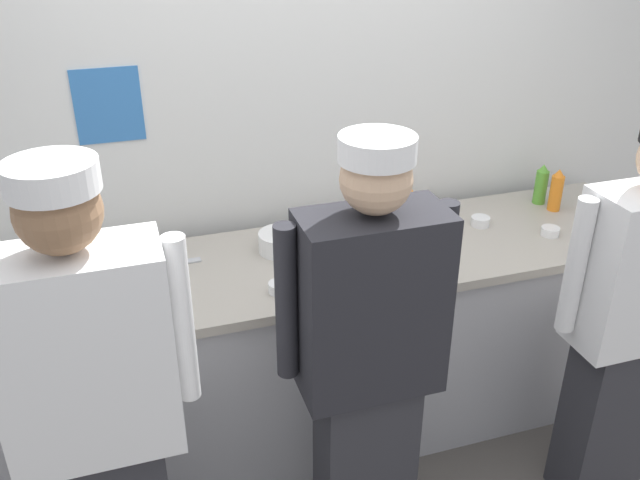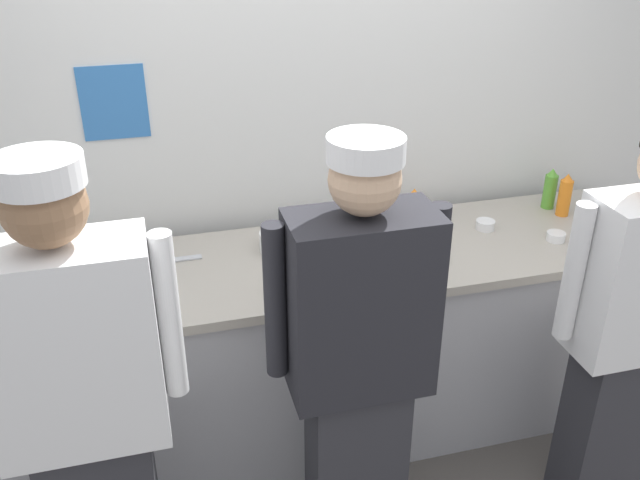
% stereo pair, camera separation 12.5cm
% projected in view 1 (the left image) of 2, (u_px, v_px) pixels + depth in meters
% --- Properties ---
extents(wall_back, '(4.91, 0.11, 2.90)m').
position_uv_depth(wall_back, '(289.00, 102.00, 3.04)').
color(wall_back, silver).
rests_on(wall_back, ground).
extents(prep_counter, '(3.13, 0.72, 0.92)m').
position_uv_depth(prep_counter, '(323.00, 347.00, 3.08)').
color(prep_counter, '#B2B2B7').
rests_on(prep_counter, ground).
extents(chef_near_left, '(0.62, 0.24, 1.72)m').
position_uv_depth(chef_near_left, '(98.00, 417.00, 2.01)').
color(chef_near_left, '#2D2D33').
rests_on(chef_near_left, ground).
extents(chef_center, '(0.61, 0.24, 1.68)m').
position_uv_depth(chef_center, '(369.00, 360.00, 2.29)').
color(chef_center, '#2D2D33').
rests_on(chef_center, ground).
extents(chef_far_right, '(0.59, 0.24, 1.62)m').
position_uv_depth(chef_far_right, '(630.00, 318.00, 2.56)').
color(chef_far_right, '#2D2D33').
rests_on(chef_far_right, ground).
extents(plate_stack_front, '(0.20, 0.20, 0.08)m').
position_uv_depth(plate_stack_front, '(281.00, 242.00, 2.91)').
color(plate_stack_front, white).
rests_on(plate_stack_front, prep_counter).
extents(mixing_bowl_steel, '(0.36, 0.36, 0.13)m').
position_uv_depth(mixing_bowl_steel, '(34.00, 292.00, 2.50)').
color(mixing_bowl_steel, '#B7BABF').
rests_on(mixing_bowl_steel, prep_counter).
extents(sheet_tray, '(0.54, 0.38, 0.02)m').
position_uv_depth(sheet_tray, '(375.00, 247.00, 2.93)').
color(sheet_tray, '#B7BABF').
rests_on(sheet_tray, prep_counter).
extents(squeeze_bottle_primary, '(0.06, 0.06, 0.21)m').
position_uv_depth(squeeze_bottle_primary, '(556.00, 191.00, 3.25)').
color(squeeze_bottle_primary, orange).
rests_on(squeeze_bottle_primary, prep_counter).
extents(squeeze_bottle_secondary, '(0.06, 0.06, 0.20)m').
position_uv_depth(squeeze_bottle_secondary, '(541.00, 185.00, 3.32)').
color(squeeze_bottle_secondary, '#56A333').
rests_on(squeeze_bottle_secondary, prep_counter).
extents(squeeze_bottle_spare, '(0.06, 0.06, 0.18)m').
position_uv_depth(squeeze_bottle_spare, '(409.00, 205.00, 3.13)').
color(squeeze_bottle_spare, orange).
rests_on(squeeze_bottle_spare, prep_counter).
extents(ramekin_yellow_sauce, '(0.08, 0.08, 0.04)m').
position_uv_depth(ramekin_yellow_sauce, '(279.00, 287.00, 2.62)').
color(ramekin_yellow_sauce, white).
rests_on(ramekin_yellow_sauce, prep_counter).
extents(ramekin_green_sauce, '(0.08, 0.08, 0.04)m').
position_uv_depth(ramekin_green_sauce, '(550.00, 231.00, 3.05)').
color(ramekin_green_sauce, white).
rests_on(ramekin_green_sauce, prep_counter).
extents(ramekin_red_sauce, '(0.09, 0.09, 0.04)m').
position_uv_depth(ramekin_red_sauce, '(480.00, 221.00, 3.13)').
color(ramekin_red_sauce, white).
rests_on(ramekin_red_sauce, prep_counter).
extents(ramekin_orange_sauce, '(0.09, 0.09, 0.04)m').
position_uv_depth(ramekin_orange_sauce, '(435.00, 217.00, 3.17)').
color(ramekin_orange_sauce, white).
rests_on(ramekin_orange_sauce, prep_counter).
extents(deli_cup, '(0.09, 0.09, 0.08)m').
position_uv_depth(deli_cup, '(144.00, 300.00, 2.50)').
color(deli_cup, white).
rests_on(deli_cup, prep_counter).
extents(chefs_knife, '(0.28, 0.03, 0.02)m').
position_uv_depth(chefs_knife, '(161.00, 265.00, 2.80)').
color(chefs_knife, '#B7BABF').
rests_on(chefs_knife, prep_counter).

